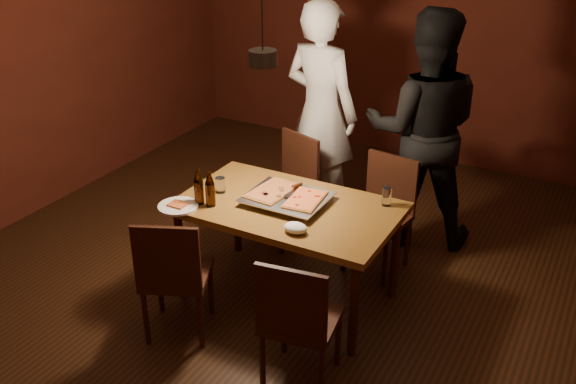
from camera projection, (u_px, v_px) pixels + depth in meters
The scene contains 19 objects.
room_shell at pixel (264, 111), 4.19m from camera, with size 6.00×6.00×6.00m.
dining_table at pixel (288, 214), 4.43m from camera, with size 1.50×0.90×0.75m.
chair_far_left at pixel (291, 178), 5.30m from camera, with size 0.53×0.53×0.49m.
chair_far_right at pixel (384, 203), 4.89m from camera, with size 0.47×0.47×0.49m.
chair_near_left at pixel (172, 268), 4.08m from camera, with size 0.56×0.56×0.49m.
chair_near_right at pixel (297, 313), 3.66m from camera, with size 0.48×0.48×0.49m.
pizza_tray at pixel (287, 199), 4.42m from camera, with size 0.55×0.45×0.05m, color silver.
pizza_meat at pixel (273, 191), 4.47m from camera, with size 0.24×0.38×0.02m, color maroon.
pizza_cheese at pixel (305, 199), 4.35m from camera, with size 0.22×0.34×0.02m, color gold.
spatula at pixel (288, 193), 4.42m from camera, with size 0.09×0.24×0.04m, color silver, non-canonical shape.
beer_bottle_a at pixel (199, 187), 4.37m from camera, with size 0.07×0.07×0.26m.
beer_bottle_b at pixel (210, 189), 4.33m from camera, with size 0.07×0.07×0.26m.
water_glass_left at pixel (220, 185), 4.55m from camera, with size 0.07×0.07×0.11m, color silver.
water_glass_right at pixel (387, 196), 4.37m from camera, with size 0.06×0.06×0.13m, color silver.
plate_slice at pixel (178, 206), 4.37m from camera, with size 0.28×0.28×0.03m.
napkin at pixel (295, 228), 4.05m from camera, with size 0.15×0.12×0.06m, color white.
diner_white at pixel (321, 112), 5.48m from camera, with size 0.70×0.46×1.93m, color white.
diner_dark at pixel (423, 130), 5.10m from camera, with size 0.94×0.73×1.93m, color black.
pendant_lamp at pixel (263, 56), 4.03m from camera, with size 0.18×0.18×1.10m.
Camera 1 is at (2.05, -3.42, 2.78)m, focal length 40.00 mm.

